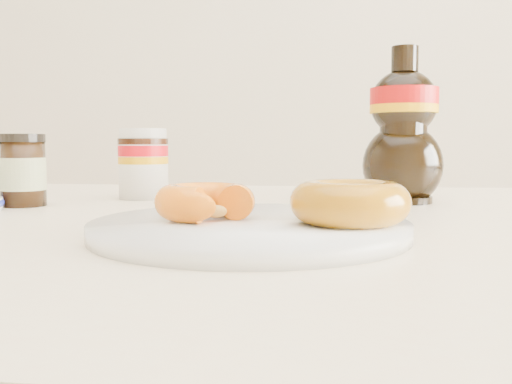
# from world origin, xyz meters

# --- Properties ---
(dining_table) EXTENTS (1.40, 0.90, 0.75)m
(dining_table) POSITION_xyz_m (0.00, 0.10, 0.67)
(dining_table) COLOR beige
(dining_table) RESTS_ON ground
(plate) EXTENTS (0.28, 0.28, 0.01)m
(plate) POSITION_xyz_m (0.02, -0.03, 0.76)
(plate) COLOR white
(plate) RESTS_ON dining_table
(donut_bitten) EXTENTS (0.10, 0.10, 0.03)m
(donut_bitten) POSITION_xyz_m (-0.02, -0.03, 0.78)
(donut_bitten) COLOR orange
(donut_bitten) RESTS_ON plate
(donut_whole) EXTENTS (0.12, 0.12, 0.04)m
(donut_whole) POSITION_xyz_m (0.11, -0.04, 0.78)
(donut_whole) COLOR #AD710B
(donut_whole) RESTS_ON plate
(nutella_jar) EXTENTS (0.07, 0.07, 0.10)m
(nutella_jar) POSITION_xyz_m (-0.17, 0.29, 0.81)
(nutella_jar) COLOR white
(nutella_jar) RESTS_ON dining_table
(syrup_bottle) EXTENTS (0.12, 0.11, 0.21)m
(syrup_bottle) POSITION_xyz_m (0.20, 0.27, 0.86)
(syrup_bottle) COLOR black
(syrup_bottle) RESTS_ON dining_table
(dark_jar) EXTENTS (0.06, 0.06, 0.09)m
(dark_jar) POSITION_xyz_m (-0.30, 0.17, 0.80)
(dark_jar) COLOR black
(dark_jar) RESTS_ON dining_table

